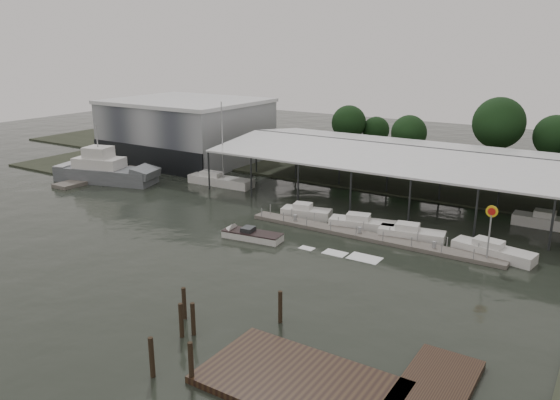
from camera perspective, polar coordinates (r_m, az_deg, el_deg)
The scene contains 18 objects.
ground at distance 57.97m, azimuth -8.68°, elevation -4.09°, with size 200.00×200.00×0.00m, color black.
land_strip_far at distance 92.34m, azimuth 8.69°, elevation 3.61°, with size 140.00×30.00×0.30m.
land_strip_west at distance 105.81m, azimuth -14.41°, elevation 4.88°, with size 20.00×40.00×0.30m.
storage_warehouse at distance 96.55m, azimuth -9.71°, elevation 7.25°, with size 24.50×20.50×10.50m.
covered_boat_shed at distance 72.55m, azimuth 16.63°, elevation 4.56°, with size 58.24×24.00×6.96m.
trawler_dock at distance 88.10m, azimuth -17.48°, elevation 2.54°, with size 3.00×18.00×0.50m.
floating_dock at distance 58.30m, azimuth 9.20°, elevation -3.78°, with size 28.00×2.00×1.40m.
shell_fuel_sign at distance 53.83m, azimuth 21.15°, elevation -2.21°, with size 1.10×0.18×5.55m.
boardwalk_platform at distance 34.15m, azimuth 6.61°, elevation -19.17°, with size 15.00×12.00×0.50m.
grey_trawler at distance 84.37m, azimuth -17.72°, elevation 2.86°, with size 16.29×8.33×8.84m.
white_sailboat at distance 79.31m, azimuth -6.32°, elevation 2.03°, with size 10.20×3.09×12.18m.
speedboat_underway at distance 57.60m, azimuth -3.41°, elevation -3.64°, with size 18.07×4.18×2.00m.
moored_cruiser_0 at distance 64.35m, azimuth 2.72°, elevation -1.28°, with size 6.11×3.35×1.70m.
moored_cruiser_1 at distance 60.97m, azimuth 8.53°, elevation -2.45°, with size 7.48×3.64×1.70m.
moored_cruiser_2 at distance 58.83m, azimuth 13.53°, elevation -3.43°, with size 7.01×3.23×1.70m.
moored_cruiser_3 at distance 56.47m, azimuth 21.32°, elevation -4.95°, with size 7.93×3.51×1.70m.
mooring_pilings at distance 38.55m, azimuth -8.54°, elevation -13.39°, with size 6.65×10.28×3.34m.
horizon_tree_line at distance 90.74m, azimuth 24.21°, elevation 6.15°, with size 68.77×11.18×11.88m.
Camera 1 is at (36.32, -40.56, 19.90)m, focal length 35.00 mm.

